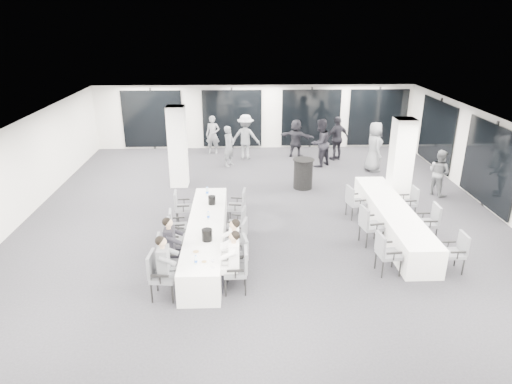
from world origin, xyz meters
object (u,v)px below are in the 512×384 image
Objects in this scene: chair_side_left_near at (386,251)px; standing_guest_g at (213,132)px; chair_main_left_far at (181,205)px; chair_side_left_far at (354,200)px; standing_guest_b at (320,140)px; standing_guest_a at (229,144)px; standing_guest_e at (374,144)px; banquet_table_side at (392,220)px; standing_guest_f at (296,136)px; chair_main_right_near at (239,268)px; standing_guest_c at (246,134)px; chair_main_left_near at (159,272)px; chair_main_left_mid at (172,235)px; chair_side_right_far at (410,200)px; chair_main_right_far at (239,204)px; standing_guest_d at (337,136)px; chair_side_left_mid at (369,223)px; chair_main_right_mid at (239,236)px; chair_main_left_second at (166,253)px; cocktail_table at (303,174)px; chair_side_right_near at (456,250)px; chair_main_right_second at (239,254)px; banquet_table_main at (206,237)px; chair_main_left_fourth at (176,224)px; standing_guest_h at (440,170)px; ice_bucket_far at (212,200)px; ice_bucket_near at (207,235)px; chair_side_right_mid at (430,220)px; chair_main_right_fourth at (239,222)px.

chair_side_left_near is 10.99m from standing_guest_g.
chair_side_left_far is at bearing 88.22° from chair_main_left_far.
chair_side_left_far is 4.99m from standing_guest_b.
standing_guest_e reaches higher than standing_guest_a.
banquet_table_side is at bearing -47.54° from standing_guest_g.
standing_guest_e is 1.18× the size of standing_guest_f.
standing_guest_c is (0.28, 9.82, 0.48)m from chair_main_right_near.
chair_main_left_near reaches higher than chair_side_left_far.
standing_guest_f reaches higher than chair_main_left_mid.
chair_main_right_far is at bearing 88.34° from chair_side_right_far.
standing_guest_c is 3.76m from standing_guest_d.
standing_guest_d is at bearing 152.83° from chair_main_left_mid.
chair_main_right_near is 0.46× the size of standing_guest_e.
chair_side_left_mid is at bearing 124.65° from standing_guest_c.
chair_main_left_second is at bearing 129.03° from chair_main_right_mid.
chair_main_right_far is 6.33m from standing_guest_c.
chair_main_right_far is at bearing 160.97° from chair_main_left_near.
standing_guest_c is (-1.93, 3.55, 0.52)m from cocktail_table.
chair_side_right_near is at bearing 130.41° from standing_guest_c.
chair_main_left_second is at bearing 90.93° from standing_guest_c.
chair_side_left_far is (3.36, 3.14, -0.01)m from chair_main_right_second.
banquet_table_main is 0.98m from chair_main_left_fourth.
chair_side_right_near is at bearing 61.49° from standing_guest_b.
chair_side_left_near reaches higher than chair_main_right_near.
standing_guest_h is at bearing -45.94° from chair_side_right_far.
chair_main_left_near is at bearing -105.78° from ice_bucket_far.
chair_main_right_near is 9.28m from standing_guest_b.
chair_main_right_mid is 8.82m from standing_guest_f.
chair_main_right_near is at bearing -68.78° from chair_side_left_mid.
ice_bucket_near reaches higher than banquet_table_side.
chair_main_right_second is at bearing 109.07° from chair_side_right_mid.
chair_main_left_mid is 9.34m from standing_guest_e.
standing_guest_g reaches higher than standing_guest_h.
chair_main_right_fourth is 7.66m from standing_guest_e.
cocktail_table is at bearing -12.63° from chair_main_right_mid.
chair_side_right_near is at bearing -99.60° from chair_main_right_second.
chair_main_left_far is at bearing 67.70° from chair_main_right_fourth.
standing_guest_c is at bearing 27.01° from chair_side_right_near.
ice_bucket_near is (-5.77, -1.30, 0.31)m from chair_side_right_mid.
standing_guest_f reaches higher than chair_main_right_second.
chair_main_left_second is 6.70m from chair_side_right_near.
chair_side_right_far is at bearing 77.69° from chair_side_left_far.
banquet_table_main is at bearing -124.62° from cocktail_table.
chair_main_right_far is at bearing 28.52° from ice_bucket_far.
standing_guest_d is at bearing 4.27° from standing_guest_h.
chair_main_right_second is 0.96m from chair_main_right_mid.
chair_side_left_near is at bearing 90.94° from chair_side_right_near.
chair_main_left_fourth is 0.91× the size of chair_side_left_far.
banquet_table_main is 7.96m from standing_guest_b.
chair_side_left_mid reaches higher than chair_main_left_near.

